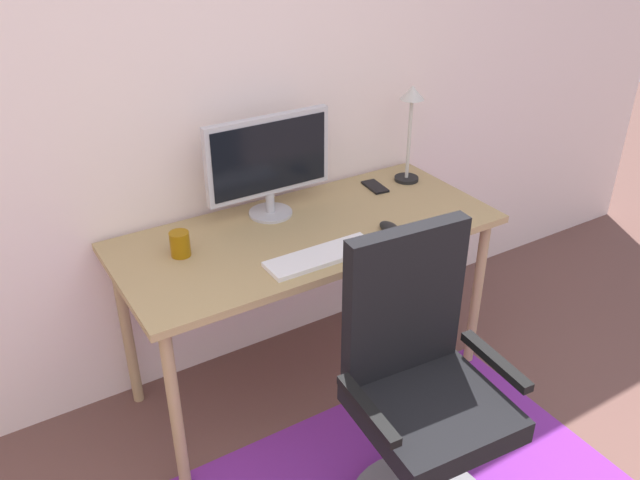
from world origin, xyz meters
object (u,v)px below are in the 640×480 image
object	(u,v)px
coffee_cup	(180,244)
office_chair	(420,413)
keyboard	(322,256)
computer_mouse	(389,228)
monitor	(269,160)
desk_lamp	(411,115)
cell_phone	(375,187)
desk	(309,246)

from	to	relation	value
coffee_cup	office_chair	world-z (taller)	office_chair
keyboard	computer_mouse	bearing A→B (deg)	6.04
monitor	keyboard	xyz separation A→B (m)	(-0.01, -0.41, -0.23)
coffee_cup	desk_lamp	distance (m)	1.16
monitor	office_chair	world-z (taller)	monitor
keyboard	cell_phone	world-z (taller)	keyboard
keyboard	computer_mouse	xyz separation A→B (m)	(0.33, 0.04, 0.01)
computer_mouse	office_chair	distance (m)	0.75
desk	desk_lamp	xyz separation A→B (m)	(0.63, 0.17, 0.39)
computer_mouse	cell_phone	distance (m)	0.41
desk	office_chair	size ratio (longest dim) A/B	1.42
computer_mouse	cell_phone	xyz separation A→B (m)	(0.19, 0.36, -0.01)
computer_mouse	desk_lamp	size ratio (longest dim) A/B	0.24
coffee_cup	cell_phone	bearing A→B (deg)	6.37
coffee_cup	cell_phone	world-z (taller)	coffee_cup
office_chair	computer_mouse	bearing A→B (deg)	67.51
keyboard	cell_phone	distance (m)	0.66
monitor	desk_lamp	xyz separation A→B (m)	(0.69, -0.02, 0.07)
desk	coffee_cup	xyz separation A→B (m)	(-0.50, 0.07, 0.12)
keyboard	desk_lamp	xyz separation A→B (m)	(0.70, 0.39, 0.30)
computer_mouse	desk_lamp	world-z (taller)	desk_lamp
keyboard	monitor	bearing A→B (deg)	89.04
desk	cell_phone	distance (m)	0.50
desk_lamp	office_chair	xyz separation A→B (m)	(-0.67, -0.96, -0.62)
desk_lamp	office_chair	world-z (taller)	desk_lamp
cell_phone	desk_lamp	xyz separation A→B (m)	(0.17, -0.01, 0.31)
computer_mouse	office_chair	world-z (taller)	office_chair
computer_mouse	cell_phone	world-z (taller)	computer_mouse
desk	keyboard	xyz separation A→B (m)	(-0.07, -0.22, 0.08)
desk_lamp	office_chair	size ratio (longest dim) A/B	0.41
desk	computer_mouse	distance (m)	0.33
keyboard	coffee_cup	distance (m)	0.52
computer_mouse	monitor	bearing A→B (deg)	131.11
monitor	keyboard	distance (m)	0.47
keyboard	cell_phone	size ratio (longest dim) A/B	3.07
desk	cell_phone	world-z (taller)	cell_phone
desk	coffee_cup	world-z (taller)	coffee_cup
coffee_cup	office_chair	distance (m)	1.04
computer_mouse	cell_phone	bearing A→B (deg)	61.99
computer_mouse	coffee_cup	size ratio (longest dim) A/B	1.10
keyboard	office_chair	bearing A→B (deg)	-87.06
monitor	coffee_cup	size ratio (longest dim) A/B	5.63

